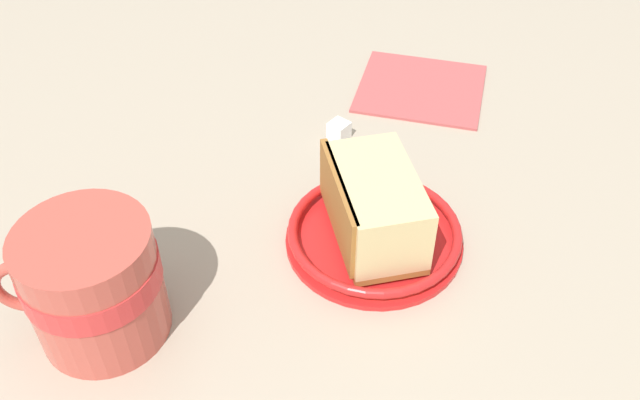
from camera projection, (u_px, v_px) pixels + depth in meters
The scene contains 6 objects.
ground_plane at pixel (275, 242), 59.55cm from camera, with size 122.06×122.06×3.46cm, color tan.
small_plate at pixel (374, 235), 56.55cm from camera, with size 14.69×14.69×1.77cm.
cake_slice at pixel (373, 207), 54.36cm from camera, with size 11.22×12.40×6.14cm.
tea_mug at pixel (92, 281), 47.32cm from camera, with size 11.50×9.52×9.47cm.
folded_napkin at pixel (421, 87), 73.97cm from camera, with size 13.13×12.36×0.60cm, color #B24C4C.
sugar_cube at pixel (339, 130), 67.17cm from camera, with size 1.79×1.79×1.79cm, color white.
Camera 1 is at (-18.08, 37.69, 41.02)cm, focal length 38.50 mm.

